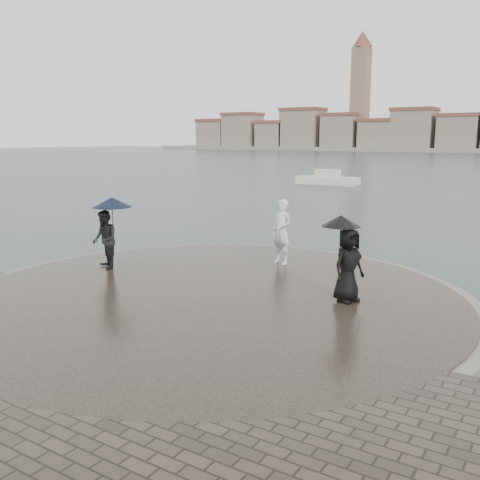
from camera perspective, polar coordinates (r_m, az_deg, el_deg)
The scene contains 6 objects.
ground at distance 10.55m, azimuth -14.50°, elevation -11.94°, with size 400.00×400.00×0.00m, color #2B3835.
kerb_ring at distance 12.96m, azimuth -3.11°, elevation -6.52°, with size 12.50×12.50×0.32m, color gray.
quay_tip at distance 12.96m, azimuth -3.12°, elevation -6.43°, with size 11.90×11.90×0.36m, color #2D261E.
statue at distance 15.77m, azimuth 4.47°, elevation 0.90°, with size 0.70×0.46×1.91m, color white.
visitor_left at distance 15.53m, azimuth -14.02°, elevation 1.19°, with size 1.32×1.14×2.04m.
visitor_right at distance 12.29m, azimuth 11.29°, elevation -1.58°, with size 1.11×1.04×1.95m.
Camera 1 is at (7.24, -6.54, 4.02)m, focal length 40.00 mm.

